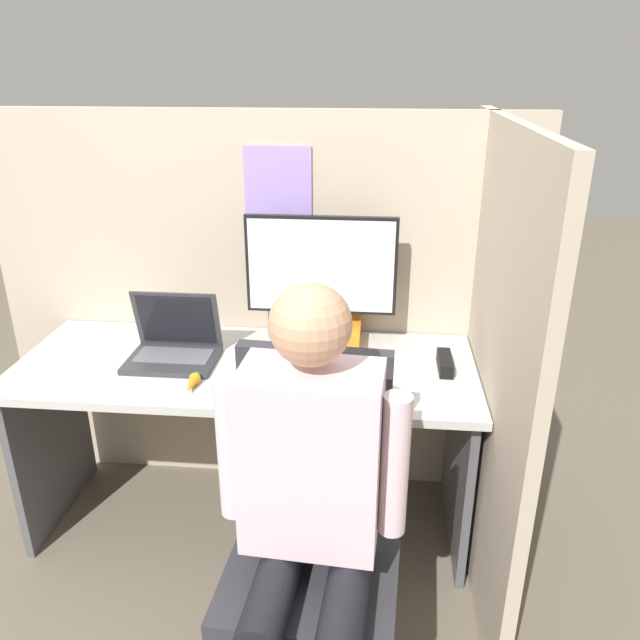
{
  "coord_description": "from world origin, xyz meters",
  "views": [
    {
      "loc": [
        0.46,
        -1.66,
        1.73
      ],
      "look_at": [
        0.29,
        0.16,
        0.97
      ],
      "focal_mm": 35.0,
      "sensor_mm": 36.0,
      "label": 1
    }
  ],
  "objects_px": {
    "paper_box": "(321,334)",
    "person": "(310,504)",
    "monitor": "(321,271)",
    "carrot_toy": "(192,384)",
    "laptop": "(174,347)",
    "office_chair": "(313,528)",
    "stapler": "(445,363)"
  },
  "relations": [
    {
      "from": "paper_box",
      "to": "person",
      "type": "relative_size",
      "value": 0.23
    },
    {
      "from": "monitor",
      "to": "carrot_toy",
      "type": "bearing_deg",
      "value": -135.21
    },
    {
      "from": "carrot_toy",
      "to": "person",
      "type": "distance_m",
      "value": 0.73
    },
    {
      "from": "carrot_toy",
      "to": "laptop",
      "type": "bearing_deg",
      "value": 120.26
    },
    {
      "from": "person",
      "to": "office_chair",
      "type": "bearing_deg",
      "value": 94.06
    },
    {
      "from": "paper_box",
      "to": "monitor",
      "type": "bearing_deg",
      "value": 90.0
    },
    {
      "from": "laptop",
      "to": "carrot_toy",
      "type": "bearing_deg",
      "value": -59.74
    },
    {
      "from": "person",
      "to": "monitor",
      "type": "bearing_deg",
      "value": 93.79
    },
    {
      "from": "carrot_toy",
      "to": "person",
      "type": "relative_size",
      "value": 0.09
    },
    {
      "from": "carrot_toy",
      "to": "person",
      "type": "bearing_deg",
      "value": -51.08
    },
    {
      "from": "monitor",
      "to": "laptop",
      "type": "bearing_deg",
      "value": -161.26
    },
    {
      "from": "carrot_toy",
      "to": "office_chair",
      "type": "relative_size",
      "value": 0.11
    },
    {
      "from": "laptop",
      "to": "stapler",
      "type": "bearing_deg",
      "value": 0.76
    },
    {
      "from": "carrot_toy",
      "to": "stapler",
      "type": "bearing_deg",
      "value": 15.02
    },
    {
      "from": "stapler",
      "to": "person",
      "type": "relative_size",
      "value": 0.12
    },
    {
      "from": "monitor",
      "to": "office_chair",
      "type": "relative_size",
      "value": 0.55
    },
    {
      "from": "paper_box",
      "to": "carrot_toy",
      "type": "bearing_deg",
      "value": -135.42
    },
    {
      "from": "monitor",
      "to": "office_chair",
      "type": "xyz_separation_m",
      "value": [
        0.05,
        -0.79,
        -0.5
      ]
    },
    {
      "from": "stapler",
      "to": "office_chair",
      "type": "distance_m",
      "value": 0.78
    },
    {
      "from": "paper_box",
      "to": "laptop",
      "type": "height_order",
      "value": "laptop"
    },
    {
      "from": "monitor",
      "to": "person",
      "type": "relative_size",
      "value": 0.43
    },
    {
      "from": "paper_box",
      "to": "laptop",
      "type": "distance_m",
      "value": 0.55
    },
    {
      "from": "monitor",
      "to": "carrot_toy",
      "type": "relative_size",
      "value": 4.86
    },
    {
      "from": "carrot_toy",
      "to": "paper_box",
      "type": "bearing_deg",
      "value": 44.58
    },
    {
      "from": "paper_box",
      "to": "monitor",
      "type": "distance_m",
      "value": 0.25
    },
    {
      "from": "laptop",
      "to": "office_chair",
      "type": "bearing_deg",
      "value": -47.06
    },
    {
      "from": "person",
      "to": "carrot_toy",
      "type": "bearing_deg",
      "value": 128.92
    },
    {
      "from": "paper_box",
      "to": "person",
      "type": "distance_m",
      "value": 0.96
    },
    {
      "from": "paper_box",
      "to": "monitor",
      "type": "height_order",
      "value": "monitor"
    },
    {
      "from": "stapler",
      "to": "person",
      "type": "height_order",
      "value": "person"
    },
    {
      "from": "stapler",
      "to": "office_chair",
      "type": "xyz_separation_m",
      "value": [
        -0.4,
        -0.63,
        -0.22
      ]
    },
    {
      "from": "stapler",
      "to": "carrot_toy",
      "type": "distance_m",
      "value": 0.88
    }
  ]
}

